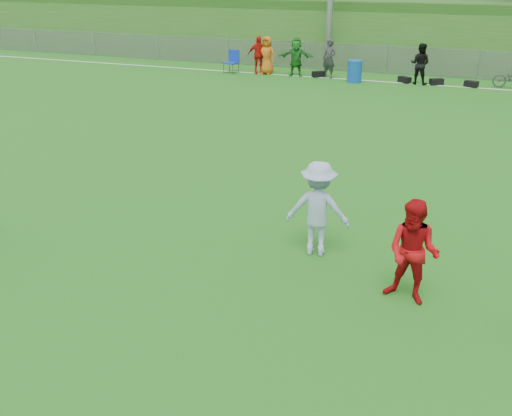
% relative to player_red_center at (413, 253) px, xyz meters
% --- Properties ---
extents(ground, '(120.00, 120.00, 0.00)m').
position_rel_player_red_center_xyz_m(ground, '(-3.28, -0.54, -0.82)').
color(ground, '#246815').
rests_on(ground, ground).
extents(sideline_far, '(60.00, 0.10, 0.01)m').
position_rel_player_red_center_xyz_m(sideline_far, '(-3.28, 17.46, -0.82)').
color(sideline_far, white).
rests_on(sideline_far, ground).
extents(fence, '(58.00, 0.06, 1.30)m').
position_rel_player_red_center_xyz_m(fence, '(-3.28, 19.46, -0.18)').
color(fence, gray).
rests_on(fence, ground).
extents(berm, '(120.00, 18.00, 3.00)m').
position_rel_player_red_center_xyz_m(berm, '(-3.28, 30.46, 0.68)').
color(berm, '#215818').
rests_on(berm, ground).
extents(spectator_row, '(8.27, 0.84, 1.69)m').
position_rel_player_red_center_xyz_m(spectator_row, '(-6.29, 17.46, 0.02)').
color(spectator_row, red).
rests_on(spectator_row, ground).
extents(gear_bags, '(7.15, 0.56, 0.26)m').
position_rel_player_red_center_xyz_m(gear_bags, '(-2.15, 17.56, -0.69)').
color(gear_bags, black).
rests_on(gear_bags, ground).
extents(player_red_center, '(0.92, 0.79, 1.65)m').
position_rel_player_red_center_xyz_m(player_red_center, '(0.00, 0.00, 0.00)').
color(player_red_center, '#AF0C10').
rests_on(player_red_center, ground).
extents(player_blue, '(1.17, 0.75, 1.71)m').
position_rel_player_red_center_xyz_m(player_blue, '(-1.73, 1.02, 0.03)').
color(player_blue, '#97B0D1').
rests_on(player_blue, ground).
extents(recycling_bin, '(0.81, 0.81, 0.93)m').
position_rel_player_red_center_xyz_m(recycling_bin, '(-4.26, 16.91, -0.36)').
color(recycling_bin, '#0F4CAB').
rests_on(recycling_bin, ground).
extents(camp_chair, '(0.67, 0.68, 1.03)m').
position_rel_player_red_center_xyz_m(camp_chair, '(-10.12, 17.16, -0.52)').
color(camp_chair, '#1032B6').
rests_on(camp_chair, ground).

